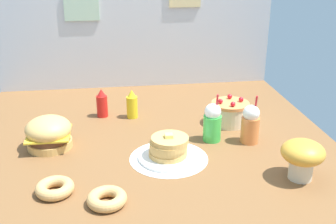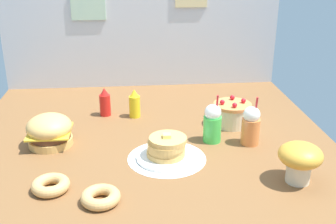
{
  "view_description": "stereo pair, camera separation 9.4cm",
  "coord_description": "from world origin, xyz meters",
  "px_view_note": "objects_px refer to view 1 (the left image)",
  "views": [
    {
      "loc": [
        -0.18,
        -1.87,
        0.98
      ],
      "look_at": [
        0.1,
        0.13,
        0.16
      ],
      "focal_mm": 44.37,
      "sensor_mm": 36.0,
      "label": 1
    },
    {
      "loc": [
        -0.09,
        -1.88,
        0.98
      ],
      "look_at": [
        0.1,
        0.13,
        0.16
      ],
      "focal_mm": 44.37,
      "sensor_mm": 36.0,
      "label": 2
    }
  ],
  "objects_px": {
    "mustard_bottle": "(132,105)",
    "donut_chocolate": "(107,198)",
    "cream_soda_cup": "(212,122)",
    "donut_pink_glaze": "(55,188)",
    "burger": "(49,133)",
    "layer_cake": "(230,113)",
    "pancake_stack": "(169,149)",
    "orange_float_cup": "(250,124)",
    "ketchup_bottle": "(102,104)",
    "mushroom_stool": "(303,156)"
  },
  "relations": [
    {
      "from": "mustard_bottle",
      "to": "donut_chocolate",
      "type": "bearing_deg",
      "value": -99.83
    },
    {
      "from": "cream_soda_cup",
      "to": "donut_pink_glaze",
      "type": "relative_size",
      "value": 1.61
    },
    {
      "from": "burger",
      "to": "layer_cake",
      "type": "distance_m",
      "value": 1.02
    },
    {
      "from": "pancake_stack",
      "to": "donut_chocolate",
      "type": "distance_m",
      "value": 0.46
    },
    {
      "from": "pancake_stack",
      "to": "orange_float_cup",
      "type": "distance_m",
      "value": 0.47
    },
    {
      "from": "ketchup_bottle",
      "to": "donut_chocolate",
      "type": "xyz_separation_m",
      "value": [
        0.02,
        -0.94,
        -0.06
      ]
    },
    {
      "from": "burger",
      "to": "pancake_stack",
      "type": "relative_size",
      "value": 0.78
    },
    {
      "from": "pancake_stack",
      "to": "mustard_bottle",
      "type": "xyz_separation_m",
      "value": [
        -0.15,
        0.55,
        0.03
      ]
    },
    {
      "from": "pancake_stack",
      "to": "cream_soda_cup",
      "type": "xyz_separation_m",
      "value": [
        0.26,
        0.17,
        0.05
      ]
    },
    {
      "from": "ketchup_bottle",
      "to": "orange_float_cup",
      "type": "relative_size",
      "value": 0.67
    },
    {
      "from": "donut_chocolate",
      "to": "mushroom_stool",
      "type": "xyz_separation_m",
      "value": [
        0.86,
        0.08,
        0.09
      ]
    },
    {
      "from": "ketchup_bottle",
      "to": "donut_chocolate",
      "type": "relative_size",
      "value": 1.08
    },
    {
      "from": "cream_soda_cup",
      "to": "mushroom_stool",
      "type": "xyz_separation_m",
      "value": [
        0.3,
        -0.44,
        0.01
      ]
    },
    {
      "from": "orange_float_cup",
      "to": "donut_pink_glaze",
      "type": "distance_m",
      "value": 1.04
    },
    {
      "from": "orange_float_cup",
      "to": "donut_chocolate",
      "type": "distance_m",
      "value": 0.89
    },
    {
      "from": "layer_cake",
      "to": "cream_soda_cup",
      "type": "bearing_deg",
      "value": -127.32
    },
    {
      "from": "mustard_bottle",
      "to": "donut_pink_glaze",
      "type": "bearing_deg",
      "value": -115.37
    },
    {
      "from": "pancake_stack",
      "to": "cream_soda_cup",
      "type": "bearing_deg",
      "value": 33.94
    },
    {
      "from": "burger",
      "to": "donut_chocolate",
      "type": "relative_size",
      "value": 1.43
    },
    {
      "from": "pancake_stack",
      "to": "donut_pink_glaze",
      "type": "height_order",
      "value": "pancake_stack"
    },
    {
      "from": "donut_chocolate",
      "to": "mushroom_stool",
      "type": "height_order",
      "value": "mushroom_stool"
    },
    {
      "from": "pancake_stack",
      "to": "cream_soda_cup",
      "type": "relative_size",
      "value": 1.13
    },
    {
      "from": "burger",
      "to": "orange_float_cup",
      "type": "height_order",
      "value": "orange_float_cup"
    },
    {
      "from": "layer_cake",
      "to": "mushroom_stool",
      "type": "bearing_deg",
      "value": -77.26
    },
    {
      "from": "ketchup_bottle",
      "to": "cream_soda_cup",
      "type": "relative_size",
      "value": 0.67
    },
    {
      "from": "donut_pink_glaze",
      "to": "mushroom_stool",
      "type": "xyz_separation_m",
      "value": [
        1.08,
        -0.03,
        0.09
      ]
    },
    {
      "from": "layer_cake",
      "to": "cream_soda_cup",
      "type": "xyz_separation_m",
      "value": [
        -0.16,
        -0.2,
        0.04
      ]
    },
    {
      "from": "mustard_bottle",
      "to": "orange_float_cup",
      "type": "xyz_separation_m",
      "value": [
        0.6,
        -0.43,
        0.02
      ]
    },
    {
      "from": "mustard_bottle",
      "to": "donut_pink_glaze",
      "type": "distance_m",
      "value": 0.88
    },
    {
      "from": "donut_pink_glaze",
      "to": "layer_cake",
      "type": "bearing_deg",
      "value": 33.4
    },
    {
      "from": "orange_float_cup",
      "to": "mustard_bottle",
      "type": "bearing_deg",
      "value": 144.58
    },
    {
      "from": "pancake_stack",
      "to": "layer_cake",
      "type": "bearing_deg",
      "value": 42.4
    },
    {
      "from": "burger",
      "to": "layer_cake",
      "type": "bearing_deg",
      "value": 9.57
    },
    {
      "from": "pancake_stack",
      "to": "layer_cake",
      "type": "height_order",
      "value": "layer_cake"
    },
    {
      "from": "burger",
      "to": "donut_pink_glaze",
      "type": "relative_size",
      "value": 1.43
    },
    {
      "from": "orange_float_cup",
      "to": "donut_chocolate",
      "type": "bearing_deg",
      "value": -147.86
    },
    {
      "from": "ketchup_bottle",
      "to": "donut_pink_glaze",
      "type": "relative_size",
      "value": 1.08
    },
    {
      "from": "pancake_stack",
      "to": "mushroom_stool",
      "type": "xyz_separation_m",
      "value": [
        0.56,
        -0.27,
        0.06
      ]
    },
    {
      "from": "cream_soda_cup",
      "to": "donut_pink_glaze",
      "type": "height_order",
      "value": "cream_soda_cup"
    },
    {
      "from": "orange_float_cup",
      "to": "ketchup_bottle",
      "type": "bearing_deg",
      "value": 148.96
    },
    {
      "from": "layer_cake",
      "to": "mushroom_stool",
      "type": "relative_size",
      "value": 1.13
    },
    {
      "from": "orange_float_cup",
      "to": "pancake_stack",
      "type": "bearing_deg",
      "value": -164.47
    },
    {
      "from": "mustard_bottle",
      "to": "donut_chocolate",
      "type": "relative_size",
      "value": 1.08
    },
    {
      "from": "pancake_stack",
      "to": "donut_chocolate",
      "type": "relative_size",
      "value": 1.83
    },
    {
      "from": "burger",
      "to": "cream_soda_cup",
      "type": "height_order",
      "value": "cream_soda_cup"
    },
    {
      "from": "donut_chocolate",
      "to": "layer_cake",
      "type": "bearing_deg",
      "value": 45.4
    },
    {
      "from": "pancake_stack",
      "to": "layer_cake",
      "type": "xyz_separation_m",
      "value": [
        0.42,
        0.38,
        0.02
      ]
    },
    {
      "from": "cream_soda_cup",
      "to": "donut_chocolate",
      "type": "height_order",
      "value": "cream_soda_cup"
    },
    {
      "from": "burger",
      "to": "mushroom_stool",
      "type": "bearing_deg",
      "value": -22.34
    },
    {
      "from": "mustard_bottle",
      "to": "mushroom_stool",
      "type": "distance_m",
      "value": 1.08
    }
  ]
}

